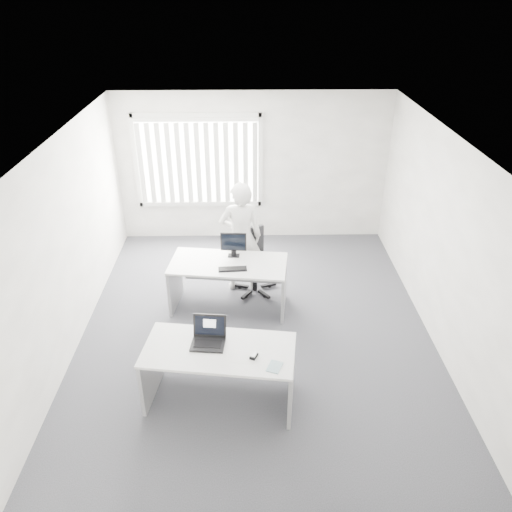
{
  "coord_description": "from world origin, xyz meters",
  "views": [
    {
      "loc": [
        -0.11,
        -5.86,
        4.52
      ],
      "look_at": [
        0.01,
        0.15,
        1.13
      ],
      "focal_mm": 35.0,
      "sensor_mm": 36.0,
      "label": 1
    }
  ],
  "objects_px": {
    "person": "(241,237)",
    "desk_near": "(220,364)",
    "office_chair": "(254,271)",
    "laptop": "(207,335)",
    "monitor": "(234,245)",
    "desk_far": "(229,275)"
  },
  "relations": [
    {
      "from": "laptop",
      "to": "monitor",
      "type": "relative_size",
      "value": 0.99
    },
    {
      "from": "desk_far",
      "to": "person",
      "type": "xyz_separation_m",
      "value": [
        0.19,
        0.56,
        0.35
      ]
    },
    {
      "from": "desk_near",
      "to": "office_chair",
      "type": "xyz_separation_m",
      "value": [
        0.44,
        2.47,
        -0.24
      ]
    },
    {
      "from": "desk_far",
      "to": "office_chair",
      "type": "bearing_deg",
      "value": 59.48
    },
    {
      "from": "office_chair",
      "to": "monitor",
      "type": "xyz_separation_m",
      "value": [
        -0.31,
        -0.3,
        0.65
      ]
    },
    {
      "from": "person",
      "to": "desk_near",
      "type": "bearing_deg",
      "value": 79.63
    },
    {
      "from": "office_chair",
      "to": "desk_near",
      "type": "bearing_deg",
      "value": -119.24
    },
    {
      "from": "person",
      "to": "laptop",
      "type": "height_order",
      "value": "person"
    },
    {
      "from": "desk_near",
      "to": "office_chair",
      "type": "relative_size",
      "value": 1.73
    },
    {
      "from": "office_chair",
      "to": "laptop",
      "type": "relative_size",
      "value": 2.73
    },
    {
      "from": "office_chair",
      "to": "person",
      "type": "distance_m",
      "value": 0.63
    },
    {
      "from": "desk_far",
      "to": "laptop",
      "type": "distance_m",
      "value": 1.95
    },
    {
      "from": "desk_near",
      "to": "desk_far",
      "type": "height_order",
      "value": "desk_near"
    },
    {
      "from": "desk_near",
      "to": "monitor",
      "type": "distance_m",
      "value": 2.21
    },
    {
      "from": "laptop",
      "to": "monitor",
      "type": "height_order",
      "value": "monitor"
    },
    {
      "from": "office_chair",
      "to": "laptop",
      "type": "distance_m",
      "value": 2.55
    },
    {
      "from": "person",
      "to": "laptop",
      "type": "xyz_separation_m",
      "value": [
        -0.36,
        -2.46,
        0.02
      ]
    },
    {
      "from": "desk_near",
      "to": "monitor",
      "type": "xyz_separation_m",
      "value": [
        0.13,
        2.17,
        0.41
      ]
    },
    {
      "from": "desk_near",
      "to": "laptop",
      "type": "bearing_deg",
      "value": 161.41
    },
    {
      "from": "desk_near",
      "to": "laptop",
      "type": "height_order",
      "value": "laptop"
    },
    {
      "from": "desk_far",
      "to": "monitor",
      "type": "relative_size",
      "value": 4.67
    },
    {
      "from": "desk_far",
      "to": "laptop",
      "type": "relative_size",
      "value": 4.69
    }
  ]
}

